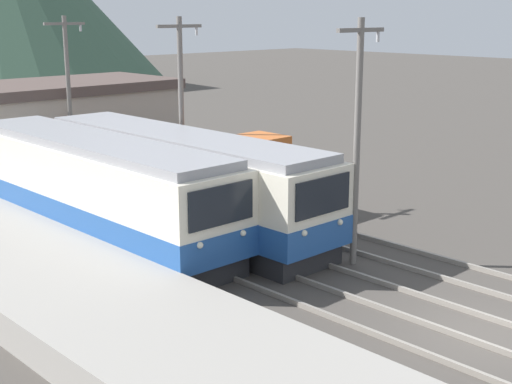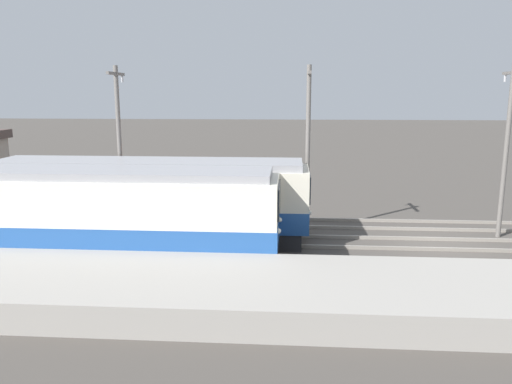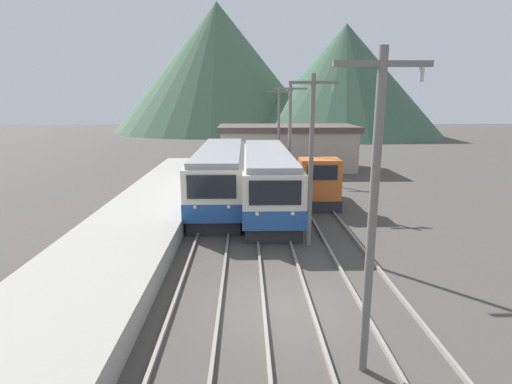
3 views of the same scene
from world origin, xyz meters
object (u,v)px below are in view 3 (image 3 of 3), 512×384
object	(u,v)px
catenary_mast_mid	(311,156)
catenary_mast_far	(290,138)
shunting_locomotive	(314,184)
catenary_mast_near	(373,208)
commuter_train_left	(221,178)
catenary_mast_distant	(279,129)
commuter_train_center	(267,181)

from	to	relation	value
catenary_mast_mid	catenary_mast_far	world-z (taller)	same
shunting_locomotive	catenary_mast_far	xyz separation A→B (m)	(-1.49, 0.77, 2.77)
catenary_mast_near	catenary_mast_far	bearing A→B (deg)	90.00
commuter_train_left	catenary_mast_distant	xyz separation A→B (m)	(4.31, 9.09, 2.36)
commuter_train_center	catenary_mast_distant	bearing A→B (deg)	81.44
catenary_mast_far	catenary_mast_distant	xyz separation A→B (m)	(0.00, 8.31, 0.00)
commuter_train_center	shunting_locomotive	distance (m)	3.17
catenary_mast_near	catenary_mast_distant	bearing A→B (deg)	90.00
shunting_locomotive	catenary_mast_distant	bearing A→B (deg)	99.33
shunting_locomotive	catenary_mast_near	distance (m)	16.16
shunting_locomotive	catenary_mast_far	world-z (taller)	catenary_mast_far
catenary_mast_near	catenary_mast_mid	bearing A→B (deg)	90.00
commuter_train_center	shunting_locomotive	size ratio (longest dim) A/B	2.42
commuter_train_left	catenary_mast_far	distance (m)	4.97
commuter_train_left	catenary_mast_far	bearing A→B (deg)	10.32
catenary_mast_distant	commuter_train_center	bearing A→B (deg)	-98.56
commuter_train_left	catenary_mast_far	size ratio (longest dim) A/B	1.77
shunting_locomotive	catenary_mast_far	bearing A→B (deg)	152.62
catenary_mast_far	catenary_mast_near	bearing A→B (deg)	-90.00
catenary_mast_near	commuter_train_left	bearing A→B (deg)	105.22
catenary_mast_near	catenary_mast_mid	distance (m)	8.31
shunting_locomotive	catenary_mast_mid	xyz separation A→B (m)	(-1.49, -7.54, 2.77)
commuter_train_center	catenary_mast_distant	distance (m)	10.41
commuter_train_left	catenary_mast_mid	size ratio (longest dim) A/B	1.77
catenary_mast_mid	catenary_mast_far	size ratio (longest dim) A/B	1.00
commuter_train_center	catenary_mast_far	size ratio (longest dim) A/B	1.83
catenary_mast_mid	commuter_train_left	bearing A→B (deg)	119.79
shunting_locomotive	catenary_mast_distant	distance (m)	9.61
commuter_train_center	catenary_mast_far	distance (m)	3.29
catenary_mast_distant	catenary_mast_far	bearing A→B (deg)	-90.00
shunting_locomotive	catenary_mast_near	size ratio (longest dim) A/B	0.76
commuter_train_center	catenary_mast_near	world-z (taller)	catenary_mast_near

